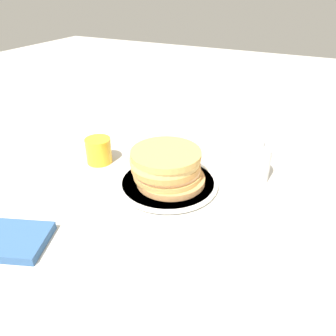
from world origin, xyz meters
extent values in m
plane|color=#BCB7AD|center=(0.00, 0.00, 0.00)|extent=(4.00, 4.00, 0.00)
cylinder|color=silver|center=(-0.01, 0.02, 0.01)|extent=(0.26, 0.26, 0.01)
cylinder|color=silver|center=(-0.01, 0.02, 0.01)|extent=(0.28, 0.28, 0.01)
cylinder|color=tan|center=(0.00, 0.02, 0.02)|extent=(0.19, 0.19, 0.02)
cylinder|color=tan|center=(-0.01, 0.02, 0.04)|extent=(0.19, 0.19, 0.01)
cylinder|color=#E1AA75|center=(-0.02, 0.02, 0.05)|extent=(0.19, 0.19, 0.01)
cylinder|color=#CB8B46|center=(-0.01, 0.02, 0.06)|extent=(0.19, 0.19, 0.02)
cylinder|color=#E3B96A|center=(-0.02, 0.02, 0.08)|extent=(0.19, 0.19, 0.02)
cylinder|color=tan|center=(-0.01, 0.01, 0.10)|extent=(0.19, 0.19, 0.02)
cylinder|color=yellow|center=(-0.26, 0.04, 0.04)|extent=(0.08, 0.08, 0.08)
cylinder|color=white|center=(0.18, 0.15, 0.05)|extent=(0.11, 0.11, 0.10)
cylinder|color=white|center=(0.18, 0.15, 0.12)|extent=(0.06, 0.06, 0.03)
cylinder|color=silver|center=(0.38, 0.04, 0.11)|extent=(0.06, 0.06, 0.22)
cube|color=#33598C|center=(-0.21, -0.34, 0.01)|extent=(0.18, 0.16, 0.02)
camera|label=1|loc=(0.33, -0.67, 0.50)|focal=35.00mm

